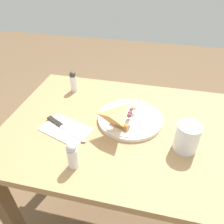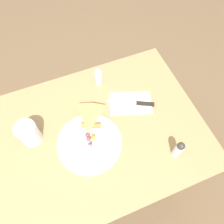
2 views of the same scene
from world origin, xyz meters
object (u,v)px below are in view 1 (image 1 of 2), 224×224
at_px(plate_pizza, 130,118).
at_px(milk_glass, 187,138).
at_px(salt_shaker, 72,155).
at_px(pepper_shaker, 73,81).
at_px(butter_knife, 64,127).
at_px(napkin_folded, 66,129).
at_px(dining_table, 152,148).

relative_size(plate_pizza, milk_glass, 2.52).
bearing_deg(milk_glass, salt_shaker, -155.34).
bearing_deg(pepper_shaker, milk_glass, -28.26).
bearing_deg(plate_pizza, butter_knife, -156.25).
bearing_deg(salt_shaker, pepper_shaker, 110.51).
height_order(milk_glass, pepper_shaker, milk_glass).
distance_m(butter_knife, pepper_shaker, 0.29).
height_order(milk_glass, napkin_folded, milk_glass).
relative_size(dining_table, butter_knife, 5.98).
height_order(dining_table, milk_glass, milk_glass).
distance_m(plate_pizza, milk_glass, 0.25).
relative_size(milk_glass, salt_shaker, 1.03).
relative_size(napkin_folded, salt_shaker, 2.12).
relative_size(dining_table, salt_shaker, 11.85).
height_order(dining_table, plate_pizza, plate_pizza).
bearing_deg(plate_pizza, salt_shaker, -117.11).
bearing_deg(napkin_folded, dining_table, 12.66).
bearing_deg(napkin_folded, salt_shaker, -59.29).
distance_m(plate_pizza, salt_shaker, 0.31).
xyz_separation_m(salt_shaker, pepper_shaker, (-0.17, 0.45, 0.00)).
distance_m(plate_pizza, butter_knife, 0.27).
xyz_separation_m(dining_table, pepper_shaker, (-0.41, 0.21, 0.16)).
relative_size(plate_pizza, salt_shaker, 2.60).
distance_m(napkin_folded, salt_shaker, 0.19).
xyz_separation_m(milk_glass, butter_knife, (-0.46, 0.00, -0.04)).
distance_m(dining_table, butter_knife, 0.38).
distance_m(dining_table, pepper_shaker, 0.49).
xyz_separation_m(dining_table, butter_knife, (-0.35, -0.07, 0.11)).
relative_size(dining_table, plate_pizza, 4.55).
bearing_deg(dining_table, salt_shaker, -136.14).
relative_size(milk_glass, napkin_folded, 0.49).
bearing_deg(plate_pizza, napkin_folded, -154.24).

